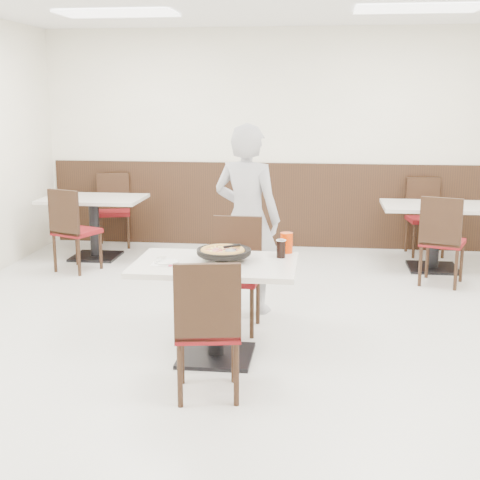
# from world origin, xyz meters

# --- Properties ---
(floor) EXTENTS (7.00, 7.00, 0.00)m
(floor) POSITION_xyz_m (0.00, 0.00, 0.00)
(floor) COLOR beige
(floor) RESTS_ON ground
(wall_back) EXTENTS (6.00, 0.04, 2.80)m
(wall_back) POSITION_xyz_m (0.00, 3.50, 1.40)
(wall_back) COLOR silver
(wall_back) RESTS_ON floor
(wall_front) EXTENTS (6.00, 0.04, 2.80)m
(wall_front) POSITION_xyz_m (0.00, -3.50, 1.40)
(wall_front) COLOR silver
(wall_front) RESTS_ON floor
(wainscot_back) EXTENTS (5.90, 0.03, 1.10)m
(wainscot_back) POSITION_xyz_m (0.00, 3.48, 0.55)
(wainscot_back) COLOR black
(wainscot_back) RESTS_ON floor
(fluo_panel_c) EXTENTS (1.20, 0.60, 0.02)m
(fluo_panel_c) POSITION_xyz_m (-1.50, 1.80, 2.78)
(fluo_panel_c) COLOR white
(fluo_panel_c) RESTS_ON ceiling
(fluo_panel_d) EXTENTS (1.20, 0.60, 0.02)m
(fluo_panel_d) POSITION_xyz_m (1.50, 1.80, 2.78)
(fluo_panel_d) COLOR white
(fluo_panel_d) RESTS_ON ceiling
(main_table) EXTENTS (1.29, 0.94, 0.75)m
(main_table) POSITION_xyz_m (-0.14, -0.44, 0.38)
(main_table) COLOR #BCB7AF
(main_table) RESTS_ON floor
(chair_near) EXTENTS (0.49, 0.49, 0.95)m
(chair_near) POSITION_xyz_m (-0.09, -1.07, 0.47)
(chair_near) COLOR black
(chair_near) RESTS_ON floor
(chair_far) EXTENTS (0.44, 0.44, 0.95)m
(chair_far) POSITION_xyz_m (-0.09, 0.20, 0.47)
(chair_far) COLOR black
(chair_far) RESTS_ON floor
(trivet) EXTENTS (0.14, 0.14, 0.04)m
(trivet) POSITION_xyz_m (-0.10, -0.38, 0.77)
(trivet) COLOR black
(trivet) RESTS_ON main_table
(pizza_pan) EXTENTS (0.40, 0.40, 0.01)m
(pizza_pan) POSITION_xyz_m (-0.09, -0.38, 0.79)
(pizza_pan) COLOR black
(pizza_pan) RESTS_ON trivet
(pizza) EXTENTS (0.36, 0.36, 0.02)m
(pizza) POSITION_xyz_m (-0.09, -0.39, 0.81)
(pizza) COLOR gold
(pizza) RESTS_ON pizza_pan
(pizza_server) EXTENTS (0.08, 0.10, 0.00)m
(pizza_server) POSITION_xyz_m (-0.03, -0.43, 0.84)
(pizza_server) COLOR white
(pizza_server) RESTS_ON pizza
(napkin) EXTENTS (0.15, 0.15, 0.00)m
(napkin) POSITION_xyz_m (-0.52, -0.53, 0.75)
(napkin) COLOR white
(napkin) RESTS_ON main_table
(side_plate) EXTENTS (0.19, 0.19, 0.01)m
(side_plate) POSITION_xyz_m (-0.49, -0.51, 0.76)
(side_plate) COLOR silver
(side_plate) RESTS_ON napkin
(fork) EXTENTS (0.06, 0.15, 0.00)m
(fork) POSITION_xyz_m (-0.54, -0.49, 0.77)
(fork) COLOR white
(fork) RESTS_ON side_plate
(cola_glass) EXTENTS (0.08, 0.08, 0.13)m
(cola_glass) POSITION_xyz_m (0.33, -0.23, 0.81)
(cola_glass) COLOR black
(cola_glass) RESTS_ON main_table
(red_cup) EXTENTS (0.11, 0.11, 0.16)m
(red_cup) POSITION_xyz_m (0.36, -0.07, 0.83)
(red_cup) COLOR #C32E01
(red_cup) RESTS_ON main_table
(diner_person) EXTENTS (0.72, 0.58, 1.72)m
(diner_person) POSITION_xyz_m (-0.04, 0.75, 0.86)
(diner_person) COLOR #A6A6AB
(diner_person) RESTS_ON floor
(bg_table_left) EXTENTS (1.30, 0.95, 0.75)m
(bg_table_left) POSITION_xyz_m (-2.12, 2.55, 0.38)
(bg_table_left) COLOR #BCB7AF
(bg_table_left) RESTS_ON floor
(bg_chair_left_near) EXTENTS (0.55, 0.55, 0.95)m
(bg_chair_left_near) POSITION_xyz_m (-2.11, 1.93, 0.47)
(bg_chair_left_near) COLOR black
(bg_chair_left_near) RESTS_ON floor
(bg_chair_left_far) EXTENTS (0.52, 0.52, 0.95)m
(bg_chair_left_far) POSITION_xyz_m (-2.08, 3.20, 0.47)
(bg_chair_left_far) COLOR black
(bg_chair_left_far) RESTS_ON floor
(bg_table_right) EXTENTS (1.22, 0.83, 0.75)m
(bg_table_right) POSITION_xyz_m (1.92, 2.49, 0.38)
(bg_table_right) COLOR #BCB7AF
(bg_table_right) RESTS_ON floor
(bg_chair_right_near) EXTENTS (0.54, 0.54, 0.95)m
(bg_chair_right_near) POSITION_xyz_m (1.90, 1.87, 0.47)
(bg_chair_right_near) COLOR black
(bg_chair_right_near) RESTS_ON floor
(bg_chair_right_far) EXTENTS (0.47, 0.47, 0.95)m
(bg_chair_right_far) POSITION_xyz_m (1.92, 3.19, 0.47)
(bg_chair_right_far) COLOR black
(bg_chair_right_far) RESTS_ON floor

